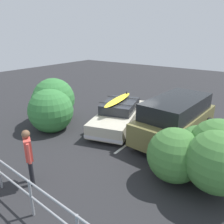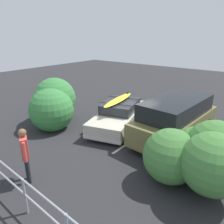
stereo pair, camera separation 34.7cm
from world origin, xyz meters
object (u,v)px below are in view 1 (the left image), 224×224
(sedan_car, at_px, (119,114))
(bush_near_right, at_px, (204,155))
(bush_near_left, at_px, (52,104))
(suv_car, at_px, (176,118))
(person_bystander, at_px, (28,152))

(sedan_car, relative_size, bush_near_right, 1.60)
(sedan_car, relative_size, bush_near_left, 1.59)
(sedan_car, bearing_deg, suv_car, -174.70)
(bush_near_left, relative_size, bush_near_right, 1.01)
(sedan_car, bearing_deg, person_bystander, 93.47)
(suv_car, xyz_separation_m, person_bystander, (2.52, 5.70, 0.12))
(sedan_car, distance_m, suv_car, 2.88)
(bush_near_right, bearing_deg, person_bystander, 36.34)
(suv_car, height_order, person_bystander, suv_car)
(bush_near_left, bearing_deg, bush_near_right, 177.11)
(person_bystander, height_order, bush_near_left, bush_near_left)
(sedan_car, distance_m, person_bystander, 5.47)
(suv_car, distance_m, person_bystander, 6.24)
(sedan_car, height_order, bush_near_left, bush_near_left)
(person_bystander, relative_size, bush_near_left, 0.61)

